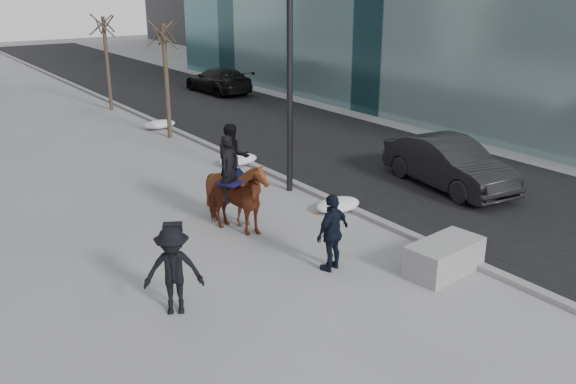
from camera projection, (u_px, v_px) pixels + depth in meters
ground at (319, 271)px, 13.39m from camera, size 120.00×120.00×0.00m
road at (305, 136)px, 24.92m from camera, size 8.00×90.00×0.01m
curb at (219, 150)px, 22.73m from camera, size 0.25×90.00×0.12m
planter at (444, 257)px, 13.23m from camera, size 1.88×1.08×0.72m
car_near at (449, 163)px, 18.57m from camera, size 2.23×4.83×1.53m
car_far at (218, 80)px, 34.28m from camera, size 2.20×5.00×1.43m
tree_near at (166, 76)px, 23.92m from camera, size 1.20×1.20×4.97m
tree_far at (107, 59)px, 29.21m from camera, size 1.20×1.20×4.93m
mounted_left at (233, 197)px, 15.19m from camera, size 1.55×2.11×2.49m
mounted_right at (236, 185)px, 15.68m from camera, size 1.82×1.93×2.63m
feeder at (332, 232)px, 13.20m from camera, size 1.10×0.98×1.75m
camera_crew at (173, 270)px, 11.46m from camera, size 1.31×1.11×1.75m
lamppost at (290, 20)px, 16.87m from camera, size 0.25×0.80×9.09m
snow_piles at (230, 156)px, 21.47m from camera, size 1.41×12.94×0.36m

